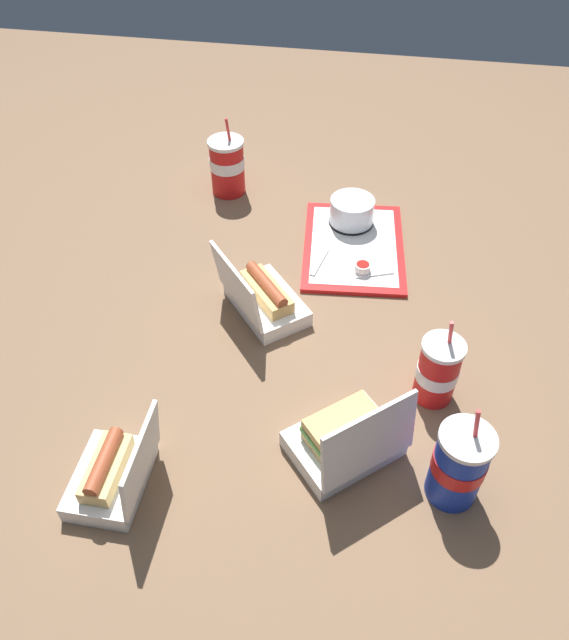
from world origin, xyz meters
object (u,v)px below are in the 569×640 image
at_px(food_tray, 354,246).
at_px(plastic_fork, 320,262).
at_px(cake_container, 352,212).
at_px(ketchup_cup, 362,268).
at_px(clamshell_hotdog_front, 263,298).
at_px(soda_cup_right, 227,166).
at_px(clamshell_sandwich_corner, 346,439).
at_px(soda_cup_corner, 438,371).
at_px(soda_cup_left, 459,465).
at_px(clamshell_hotdog_center, 113,473).

bearing_deg(food_tray, plastic_fork, 138.58).
bearing_deg(cake_container, ketchup_cup, -166.76).
xyz_separation_m(clamshell_hotdog_front, soda_cup_right, (0.48, 0.20, 0.04)).
distance_m(food_tray, soda_cup_right, 0.45).
bearing_deg(ketchup_cup, soda_cup_right, 52.90).
height_order(clamshell_hotdog_front, soda_cup_right, soda_cup_right).
bearing_deg(clamshell_hotdog_front, soda_cup_right, 22.40).
height_order(clamshell_sandwich_corner, soda_cup_corner, soda_cup_corner).
distance_m(plastic_fork, soda_cup_corner, 0.47).
height_order(cake_container, clamshell_sandwich_corner, clamshell_sandwich_corner).
height_order(ketchup_cup, clamshell_sandwich_corner, clamshell_sandwich_corner).
distance_m(soda_cup_right, soda_cup_left, 1.09).
bearing_deg(cake_container, soda_cup_corner, -158.11).
distance_m(clamshell_hotdog_front, soda_cup_corner, 0.44).
xyz_separation_m(food_tray, cake_container, (0.10, 0.02, 0.04)).
xyz_separation_m(plastic_fork, clamshell_hotdog_front, (-0.18, 0.11, 0.03)).
bearing_deg(plastic_fork, ketchup_cup, -86.39).
xyz_separation_m(ketchup_cup, soda_cup_right, (0.32, 0.42, 0.06)).
xyz_separation_m(ketchup_cup, clamshell_hotdog_center, (-0.67, 0.40, 0.01)).
relative_size(clamshell_hotdog_front, soda_cup_corner, 1.21).
bearing_deg(clamshell_sandwich_corner, soda_cup_corner, -43.70).
bearing_deg(plastic_fork, clamshell_hotdog_front, 161.37).
relative_size(plastic_fork, soda_cup_right, 0.49).
bearing_deg(food_tray, soda_cup_corner, -155.85).
height_order(food_tray, ketchup_cup, ketchup_cup).
relative_size(clamshell_hotdog_center, soda_cup_left, 0.74).
xyz_separation_m(clamshell_hotdog_front, clamshell_hotdog_center, (-0.50, 0.18, -0.00)).
bearing_deg(clamshell_hotdog_center, clamshell_sandwich_corner, -70.69).
height_order(clamshell_hotdog_center, soda_cup_corner, soda_cup_corner).
bearing_deg(ketchup_cup, clamshell_hotdog_front, 127.06).
bearing_deg(clamshell_hotdog_center, food_tray, -25.28).
bearing_deg(clamshell_hotdog_front, soda_cup_left, -133.70).
height_order(ketchup_cup, clamshell_hotdog_front, clamshell_hotdog_front).
relative_size(food_tray, soda_cup_left, 1.70).
xyz_separation_m(clamshell_hotdog_front, soda_cup_corner, (-0.19, -0.39, 0.03)).
bearing_deg(soda_cup_left, ketchup_cup, 19.97).
relative_size(plastic_fork, soda_cup_left, 0.48).
xyz_separation_m(plastic_fork, clamshell_sandwich_corner, (-0.54, -0.12, 0.03)).
height_order(plastic_fork, clamshell_sandwich_corner, clamshell_sandwich_corner).
height_order(food_tray, cake_container, cake_container).
bearing_deg(clamshell_hotdog_front, food_tray, -34.74).
distance_m(cake_container, soda_cup_right, 0.39).
distance_m(food_tray, soda_cup_left, 0.73).
bearing_deg(plastic_fork, soda_cup_left, -139.34).
bearing_deg(soda_cup_left, plastic_fork, 28.30).
xyz_separation_m(food_tray, clamshell_hotdog_front, (-0.27, 0.19, 0.03)).
distance_m(food_tray, plastic_fork, 0.12).
bearing_deg(soda_cup_right, cake_container, -107.08).
height_order(cake_container, plastic_fork, cake_container).
relative_size(food_tray, cake_container, 3.22).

